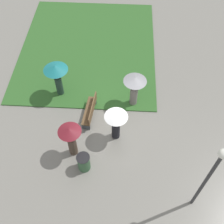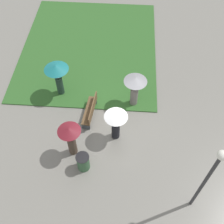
% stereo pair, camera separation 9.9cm
% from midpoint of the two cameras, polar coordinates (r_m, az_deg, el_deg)
% --- Properties ---
extents(ground_plane, '(90.00, 90.00, 0.00)m').
position_cam_midpoint_polar(ground_plane, '(13.72, 0.44, -1.89)').
color(ground_plane, slate).
extents(lawn_patch_near, '(9.34, 7.93, 0.06)m').
position_cam_midpoint_polar(lawn_patch_near, '(17.46, -5.03, 12.96)').
color(lawn_patch_near, '#2D5B26').
rests_on(lawn_patch_near, ground_plane).
extents(park_bench, '(1.78, 0.60, 0.90)m').
position_cam_midpoint_polar(park_bench, '(13.57, -4.59, 0.34)').
color(park_bench, brown).
rests_on(park_bench, ground_plane).
extents(lamp_post, '(0.32, 0.32, 4.23)m').
position_cam_midpoint_polar(lamp_post, '(9.87, 19.10, -11.75)').
color(lamp_post, '#2D2D30').
rests_on(lamp_post, ground_plane).
extents(trash_bin, '(0.58, 0.58, 0.91)m').
position_cam_midpoint_polar(trash_bin, '(12.14, -5.99, -10.14)').
color(trash_bin, '#335638').
rests_on(trash_bin, ground_plane).
extents(crowd_person_white, '(1.03, 1.03, 1.78)m').
position_cam_midpoint_polar(crowd_person_white, '(12.22, 0.59, -1.73)').
color(crowd_person_white, black).
rests_on(crowd_person_white, ground_plane).
extents(crowd_person_grey, '(1.11, 1.11, 1.88)m').
position_cam_midpoint_polar(crowd_person_grey, '(13.43, 4.40, 5.34)').
color(crowd_person_grey, slate).
rests_on(crowd_person_grey, ground_plane).
extents(crowd_person_teal, '(1.19, 1.19, 1.98)m').
position_cam_midpoint_polar(crowd_person_teal, '(14.00, -11.41, 7.68)').
color(crowd_person_teal, '#1E3328').
rests_on(crowd_person_teal, ground_plane).
extents(crowd_person_maroon, '(0.98, 0.98, 1.87)m').
position_cam_midpoint_polar(crowd_person_maroon, '(11.92, -8.58, -5.21)').
color(crowd_person_maroon, '#47382D').
rests_on(crowd_person_maroon, ground_plane).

